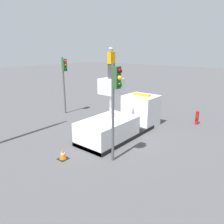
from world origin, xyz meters
name	(u,v)px	position (x,y,z in m)	size (l,w,h in m)	color
ground_plane	(117,136)	(0.00, 0.00, 0.00)	(120.00, 120.00, 0.00)	#4C4C4F
bucket_truck	(123,120)	(0.62, 0.00, 0.92)	(6.66, 2.31, 3.82)	black
worker	(111,63)	(-0.62, 0.00, 4.70)	(0.40, 0.26, 1.75)	#38383D
traffic_light_pole	(115,94)	(-2.66, -1.90, 3.46)	(0.34, 0.57, 4.88)	#515156
traffic_light_across	(64,74)	(1.36, 6.71, 3.43)	(0.34, 0.57, 4.84)	#515156
fire_hydrant	(197,117)	(5.64, -3.20, 0.53)	(0.49, 0.25, 1.09)	red
traffic_cone_rear	(63,154)	(-4.18, 0.32, 0.26)	(0.47, 0.47, 0.56)	black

